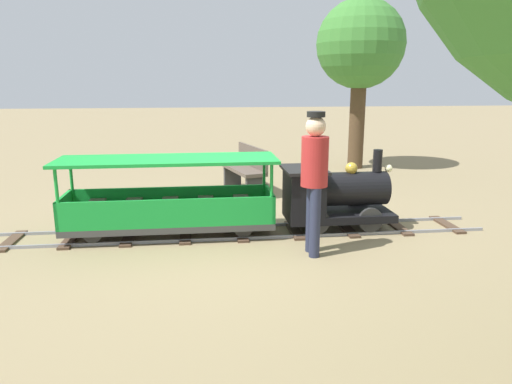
{
  "coord_description": "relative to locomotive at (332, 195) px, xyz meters",
  "views": [
    {
      "loc": [
        5.84,
        -0.47,
        1.94
      ],
      "look_at": [
        0.0,
        0.23,
        0.55
      ],
      "focal_mm": 33.08,
      "sensor_mm": 36.0,
      "label": 1
    }
  ],
  "objects": [
    {
      "name": "ground_plane",
      "position": [
        0.0,
        -1.24,
        -0.48
      ],
      "size": [
        60.0,
        60.0,
        0.0
      ],
      "primitive_type": "plane",
      "color": "#8C7A56"
    },
    {
      "name": "passenger_car",
      "position": [
        0.0,
        -2.1,
        -0.06
      ],
      "size": [
        0.82,
        2.7,
        0.97
      ],
      "color": "#3F3F3F",
      "rests_on": "ground_plane"
    },
    {
      "name": "conductor_person",
      "position": [
        0.84,
        -0.45,
        0.47
      ],
      "size": [
        0.3,
        0.3,
        1.62
      ],
      "color": "#282D47",
      "rests_on": "ground_plane"
    },
    {
      "name": "park_bench",
      "position": [
        -2.33,
        -0.91,
        -0.07
      ],
      "size": [
        1.36,
        0.73,
        0.82
      ],
      "color": "brown",
      "rests_on": "ground_plane"
    },
    {
      "name": "track",
      "position": [
        0.0,
        -1.2,
        -0.47
      ],
      "size": [
        0.76,
        6.4,
        0.04
      ],
      "color": "gray",
      "rests_on": "ground_plane"
    },
    {
      "name": "locomotive",
      "position": [
        0.0,
        0.0,
        0.0
      ],
      "size": [
        0.72,
        1.45,
        1.03
      ],
      "color": "black",
      "rests_on": "ground_plane"
    },
    {
      "name": "oak_tree_near",
      "position": [
        -4.45,
        1.81,
        2.18
      ],
      "size": [
        1.91,
        1.91,
        3.67
      ],
      "color": "#4C3823",
      "rests_on": "ground_plane"
    }
  ]
}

